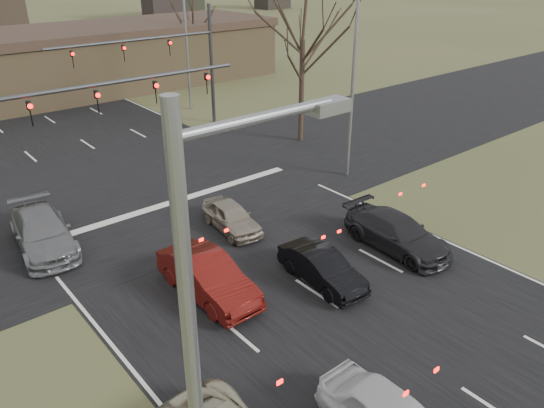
{
  "coord_description": "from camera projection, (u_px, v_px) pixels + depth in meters",
  "views": [
    {
      "loc": [
        -11.24,
        -8.15,
        11.15
      ],
      "look_at": [
        0.86,
        6.57,
        2.0
      ],
      "focal_mm": 35.0,
      "sensor_mm": 36.0,
      "label": 1
    }
  ],
  "objects": [
    {
      "name": "car_silver_ahead",
      "position": [
        231.0,
        217.0,
        23.17
      ],
      "size": [
        1.85,
        3.75,
        1.23
      ],
      "primitive_type": "imported",
      "rotation": [
        0.0,
        0.0,
        -0.11
      ],
      "color": "#A19682",
      "rests_on": "ground"
    },
    {
      "name": "ground",
      "position": [
        381.0,
        336.0,
        16.93
      ],
      "size": [
        360.0,
        360.0,
        0.0
      ],
      "primitive_type": "plane",
      "color": "#434D29",
      "rests_on": "ground"
    },
    {
      "name": "streetlight_right_far",
      "position": [
        184.0,
        34.0,
        38.65
      ],
      "size": [
        2.34,
        0.25,
        10.0
      ],
      "color": "gray",
      "rests_on": "ground"
    },
    {
      "name": "streetlight_right_near",
      "position": [
        351.0,
        73.0,
        26.53
      ],
      "size": [
        2.34,
        0.25,
        10.0
      ],
      "color": "gray",
      "rests_on": "ground"
    },
    {
      "name": "car_grey_ahead",
      "position": [
        42.0,
        232.0,
        21.64
      ],
      "size": [
        2.68,
        5.33,
        1.48
      ],
      "primitive_type": "imported",
      "rotation": [
        0.0,
        0.0,
        -0.12
      ],
      "color": "slate",
      "rests_on": "ground"
    },
    {
      "name": "building",
      "position": [
        39.0,
        65.0,
        43.38
      ],
      "size": [
        42.4,
        10.4,
        5.3
      ],
      "color": "olive",
      "rests_on": "ground"
    },
    {
      "name": "car_black_hatch",
      "position": [
        322.0,
        268.0,
        19.43
      ],
      "size": [
        1.6,
        3.9,
        1.26
      ],
      "primitive_type": "imported",
      "rotation": [
        0.0,
        0.0,
        -0.07
      ],
      "color": "black",
      "rests_on": "ground"
    },
    {
      "name": "car_red_ahead",
      "position": [
        208.0,
        277.0,
        18.67
      ],
      "size": [
        1.66,
        4.61,
        1.51
      ],
      "primitive_type": "imported",
      "rotation": [
        0.0,
        0.0,
        0.01
      ],
      "color": "#58100C",
      "rests_on": "ground"
    },
    {
      "name": "road_cross",
      "position": [
        156.0,
        189.0,
        27.37
      ],
      "size": [
        200.0,
        14.0,
        0.02
      ],
      "primitive_type": "cube",
      "color": "black",
      "rests_on": "ground"
    },
    {
      "name": "car_charcoal_sedan",
      "position": [
        397.0,
        233.0,
        21.67
      ],
      "size": [
        2.19,
        4.94,
        1.41
      ],
      "primitive_type": "imported",
      "rotation": [
        0.0,
        0.0,
        -0.04
      ],
      "color": "black",
      "rests_on": "ground"
    },
    {
      "name": "mast_arm_far",
      "position": [
        174.0,
        55.0,
        34.31
      ],
      "size": [
        11.12,
        0.24,
        8.0
      ],
      "color": "#383A3D",
      "rests_on": "ground"
    },
    {
      "name": "mast_arm_near",
      "position": [
        48.0,
        121.0,
        20.79
      ],
      "size": [
        12.12,
        0.24,
        8.0
      ],
      "color": "#383A3D",
      "rests_on": "ground"
    },
    {
      "name": "tree_right_far",
      "position": [
        191.0,
        2.0,
        46.88
      ],
      "size": [
        5.4,
        5.4,
        9.0
      ],
      "color": "black",
      "rests_on": "ground"
    }
  ]
}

